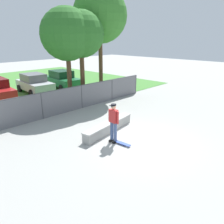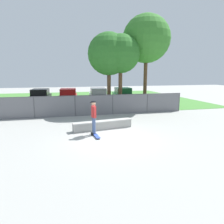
# 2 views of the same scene
# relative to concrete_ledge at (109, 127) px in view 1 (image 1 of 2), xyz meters

# --- Properties ---
(ground_plane) EXTENTS (80.00, 80.00, 0.00)m
(ground_plane) POSITION_rel_concrete_ledge_xyz_m (0.17, -1.85, -0.26)
(ground_plane) COLOR #9E9E99
(grass_strip) EXTENTS (26.90, 20.00, 0.02)m
(grass_strip) POSITION_rel_concrete_ledge_xyz_m (0.17, 14.49, -0.25)
(grass_strip) COLOR #478438
(grass_strip) RESTS_ON ground
(concrete_ledge) EXTENTS (3.63, 1.01, 0.51)m
(concrete_ledge) POSITION_rel_concrete_ledge_xyz_m (0.00, 0.00, 0.00)
(concrete_ledge) COLOR #999993
(concrete_ledge) RESTS_ON ground
(skateboarder) EXTENTS (0.31, 0.60, 1.84)m
(skateboarder) POSITION_rel_concrete_ledge_xyz_m (-0.69, -1.00, 0.77)
(skateboarder) COLOR black
(skateboarder) RESTS_ON ground
(skateboard) EXTENTS (0.27, 0.81, 0.09)m
(skateboard) POSITION_rel_concrete_ledge_xyz_m (-0.63, -1.50, -0.19)
(skateboard) COLOR #334CB2
(skateboard) RESTS_ON ground
(chainlink_fence) EXTENTS (14.97, 0.07, 1.60)m
(chainlink_fence) POSITION_rel_concrete_ledge_xyz_m (0.17, 4.19, 0.62)
(chainlink_fence) COLOR #4C4C51
(chainlink_fence) RESTS_ON ground
(tree_near_left) EXTENTS (3.49, 3.49, 6.58)m
(tree_near_left) POSITION_rel_concrete_ledge_xyz_m (1.64, 5.44, 4.55)
(tree_near_left) COLOR #513823
(tree_near_left) RESTS_ON ground
(tree_near_right) EXTENTS (3.16, 3.16, 6.42)m
(tree_near_right) POSITION_rel_concrete_ledge_xyz_m (2.55, 5.12, 4.55)
(tree_near_right) COLOR #513823
(tree_near_right) RESTS_ON ground
(tree_mid) EXTENTS (4.17, 4.17, 8.31)m
(tree_mid) POSITION_rel_concrete_ledge_xyz_m (5.12, 5.92, 5.94)
(tree_mid) COLOR #513823
(tree_mid) RESTS_ON ground
(car_silver) EXTENTS (2.26, 4.33, 1.66)m
(car_silver) POSITION_rel_concrete_ledge_xyz_m (1.64, 10.67, 0.58)
(car_silver) COLOR #B7BABF
(car_silver) RESTS_ON ground
(car_green) EXTENTS (2.26, 4.33, 1.66)m
(car_green) POSITION_rel_concrete_ledge_xyz_m (4.47, 10.62, 0.58)
(car_green) COLOR #1E6638
(car_green) RESTS_ON ground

